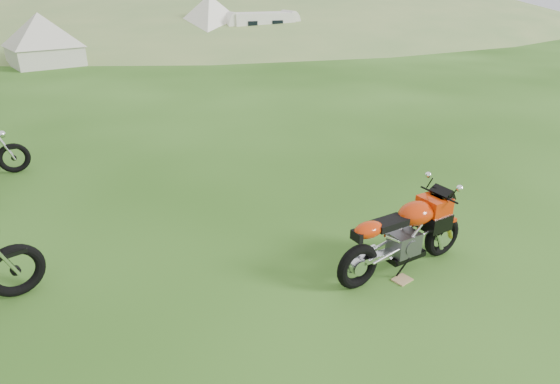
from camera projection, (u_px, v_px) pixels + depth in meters
ground at (292, 240)px, 6.78m from camera, size 120.00×120.00×0.00m
hillside at (260, 19)px, 49.32m from camera, size 80.00×64.00×8.00m
hedgerow at (260, 19)px, 49.32m from camera, size 36.00×1.20×8.60m
sport_motorcycle at (404, 230)px, 5.85m from camera, size 1.97×0.59×1.17m
plywood_board at (402, 280)px, 5.86m from camera, size 0.24×0.20×0.02m
tent_left at (42, 38)px, 20.83m from camera, size 2.99×2.99×2.40m
tent_right at (211, 24)px, 25.67m from camera, size 3.89×3.89×2.77m
caravan at (261, 31)px, 26.15m from camera, size 4.52×2.63×1.99m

